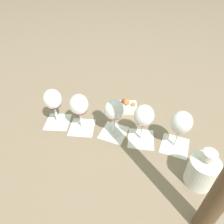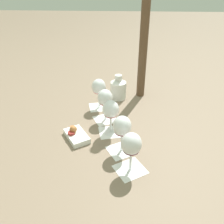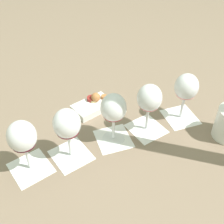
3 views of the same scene
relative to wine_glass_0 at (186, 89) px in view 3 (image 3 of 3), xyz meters
The scene contains 12 objects.
ground_plane 0.28m from the wine_glass_0, 19.09° to the left, with size 8.00×8.00×0.00m, color #7F6B56.
tasting_card_0 0.12m from the wine_glass_0, 90.00° to the right, with size 0.13×0.13×0.00m.
tasting_card_1 0.18m from the wine_glass_0, 19.41° to the left, with size 0.14×0.15×0.00m.
tasting_card_2 0.28m from the wine_glass_0, 18.42° to the left, with size 0.13×0.13×0.00m.
tasting_card_3 0.41m from the wine_glass_0, 19.87° to the left, with size 0.15×0.15×0.00m.
tasting_card_4 0.53m from the wine_glass_0, 19.38° to the left, with size 0.15×0.15×0.00m.
wine_glass_0 is the anchor object (origin of this frame).
wine_glass_1 0.14m from the wine_glass_0, 19.41° to the left, with size 0.08×0.08×0.17m.
wine_glass_2 0.25m from the wine_glass_0, 18.42° to the left, with size 0.08×0.08×0.17m.
wine_glass_3 0.39m from the wine_glass_0, 19.87° to the left, with size 0.08×0.08×0.17m.
wine_glass_4 0.51m from the wine_glass_0, 19.38° to the left, with size 0.08×0.08×0.17m.
snack_dish 0.32m from the wine_glass_0, 14.72° to the right, with size 0.16×0.14×0.06m.
Camera 3 is at (0.06, 0.61, 0.63)m, focal length 45.00 mm.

